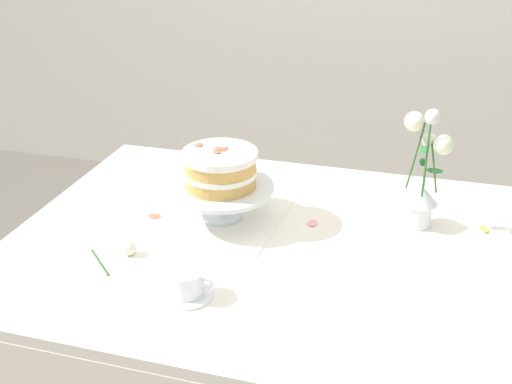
# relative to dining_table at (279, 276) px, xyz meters

# --- Properties ---
(dining_table) EXTENTS (1.40, 1.00, 0.74)m
(dining_table) POSITION_rel_dining_table_xyz_m (0.00, 0.00, 0.00)
(dining_table) COLOR white
(dining_table) RESTS_ON ground
(linen_napkin) EXTENTS (0.35, 0.35, 0.00)m
(linen_napkin) POSITION_rel_dining_table_xyz_m (-0.19, 0.10, 0.09)
(linen_napkin) COLOR white
(linen_napkin) RESTS_ON dining_table
(cake_stand) EXTENTS (0.29, 0.29, 0.10)m
(cake_stand) POSITION_rel_dining_table_xyz_m (-0.19, 0.10, 0.18)
(cake_stand) COLOR silver
(cake_stand) RESTS_ON linen_napkin
(layer_cake) EXTENTS (0.20, 0.20, 0.11)m
(layer_cake) POSITION_rel_dining_table_xyz_m (-0.19, 0.10, 0.24)
(layer_cake) COLOR tan
(layer_cake) RESTS_ON cake_stand
(flower_vase) EXTENTS (0.13, 0.10, 0.34)m
(flower_vase) POSITION_rel_dining_table_xyz_m (0.33, 0.21, 0.22)
(flower_vase) COLOR silver
(flower_vase) RESTS_ON dining_table
(teacup) EXTENTS (0.12, 0.12, 0.06)m
(teacup) POSITION_rel_dining_table_xyz_m (-0.15, -0.26, 0.12)
(teacup) COLOR white
(teacup) RESTS_ON dining_table
(fallen_rose) EXTENTS (0.12, 0.12, 0.04)m
(fallen_rose) POSITION_rel_dining_table_xyz_m (-0.35, -0.14, 0.11)
(fallen_rose) COLOR #2D6028
(fallen_rose) RESTS_ON dining_table
(loose_petal_0) EXTENTS (0.03, 0.04, 0.01)m
(loose_petal_0) POSITION_rel_dining_table_xyz_m (0.51, 0.22, 0.09)
(loose_petal_0) COLOR yellow
(loose_petal_0) RESTS_ON dining_table
(loose_petal_2) EXTENTS (0.05, 0.03, 0.00)m
(loose_petal_2) POSITION_rel_dining_table_xyz_m (-0.37, 0.06, 0.09)
(loose_petal_2) COLOR #E56B51
(loose_petal_2) RESTS_ON dining_table
(loose_petal_3) EXTENTS (0.03, 0.04, 0.01)m
(loose_petal_3) POSITION_rel_dining_table_xyz_m (0.06, 0.14, 0.09)
(loose_petal_3) COLOR pink
(loose_petal_3) RESTS_ON dining_table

